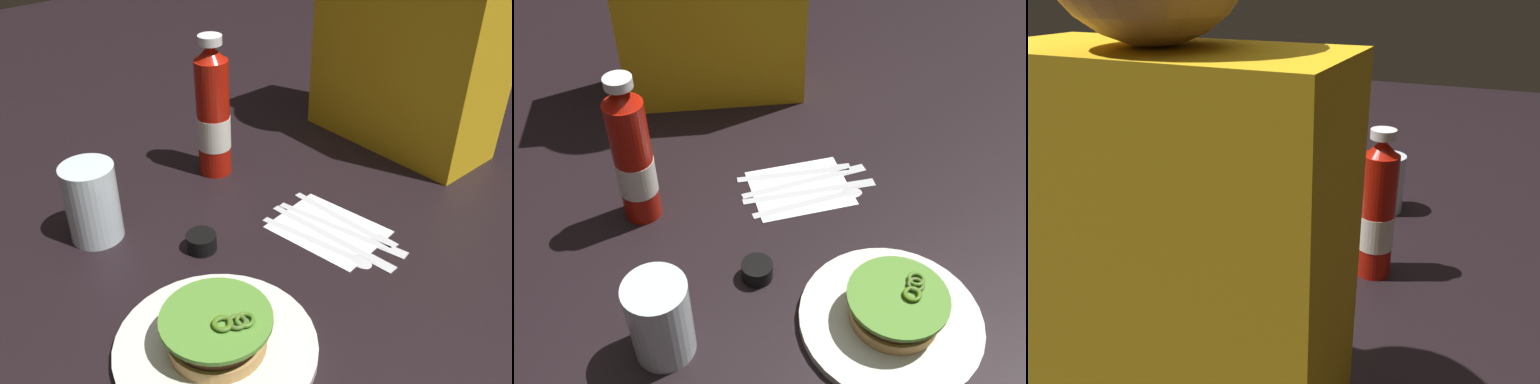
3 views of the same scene
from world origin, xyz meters
TOP-DOWN VIEW (x-y plane):
  - ground_plane at (0.00, 0.00)m, footprint 3.00×3.00m
  - dinner_plate at (0.13, -0.05)m, footprint 0.24×0.24m
  - burger_sandwich at (0.13, -0.05)m, footprint 0.13×0.13m
  - ketchup_bottle at (-0.20, 0.20)m, footprint 0.06×0.06m
  - water_glass at (-0.16, -0.05)m, footprint 0.08×0.08m
  - condiment_cup at (-0.03, 0.05)m, footprint 0.04×0.04m
  - napkin at (0.05, 0.22)m, footprint 0.18×0.14m
  - spoon_utensil at (0.09, 0.19)m, footprint 0.19×0.06m
  - butter_knife at (0.08, 0.21)m, footprint 0.22×0.04m
  - steak_knife at (0.08, 0.24)m, footprint 0.22×0.06m
  - fork_utensil at (0.07, 0.26)m, footprint 0.20×0.03m
  - diner_person at (-0.07, 0.54)m, footprint 0.34×0.18m

SIDE VIEW (x-z plane):
  - ground_plane at x=0.00m, z-range 0.00..0.00m
  - napkin at x=0.05m, z-range 0.00..0.00m
  - spoon_utensil at x=0.09m, z-range 0.00..0.01m
  - butter_knife at x=0.08m, z-range 0.00..0.01m
  - steak_knife at x=0.08m, z-range 0.00..0.01m
  - fork_utensil at x=0.07m, z-range 0.00..0.01m
  - dinner_plate at x=0.13m, z-range 0.00..0.01m
  - condiment_cup at x=-0.03m, z-range 0.00..0.03m
  - burger_sandwich at x=0.13m, z-range 0.01..0.06m
  - water_glass at x=-0.16m, z-range 0.00..0.12m
  - ketchup_bottle at x=-0.20m, z-range -0.01..0.23m
  - diner_person at x=-0.07m, z-range -0.03..0.55m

